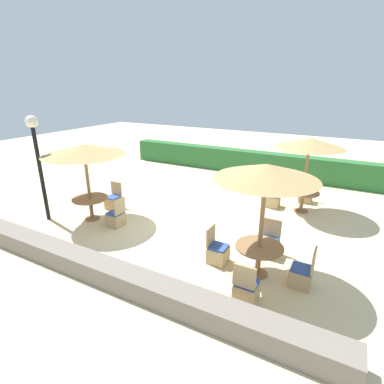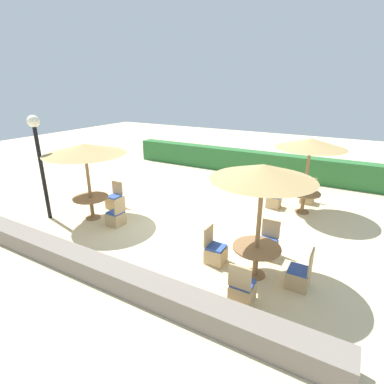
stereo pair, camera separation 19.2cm
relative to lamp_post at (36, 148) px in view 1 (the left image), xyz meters
name	(u,v)px [view 1 (the left image)]	position (x,y,z in m)	size (l,w,h in m)	color
ground_plane	(183,224)	(4.08, 1.74, -2.35)	(40.00, 40.00, 0.00)	beige
hedge_row	(250,162)	(4.08, 8.34, -1.80)	(13.00, 0.70, 1.11)	#2D6B33
stone_border	(108,273)	(4.08, -1.57, -2.12)	(10.00, 0.56, 0.47)	slate
lamp_post	(36,148)	(0.00, 0.00, 0.00)	(0.36, 0.36, 3.32)	black
parasol_front_right	(266,172)	(6.91, 0.31, 0.11)	(2.20, 2.20, 2.64)	olive
round_table_front_right	(259,252)	(6.91, 0.31, -1.77)	(1.08, 1.08, 0.74)	olive
patio_chair_front_right_south	(246,290)	(6.97, -0.69, -2.09)	(0.46, 0.46, 0.93)	tan
patio_chair_front_right_east	(302,275)	(7.88, 0.36, -2.09)	(0.46, 0.46, 0.93)	tan
patio_chair_front_right_west	(217,252)	(5.88, 0.34, -2.09)	(0.46, 0.46, 0.93)	tan
patio_chair_front_right_north	(269,246)	(6.91, 1.28, -2.09)	(0.46, 0.46, 0.93)	tan
parasol_back_right	(310,143)	(7.15, 4.62, 0.03)	(2.23, 2.23, 2.55)	olive
round_table_back_right	(302,196)	(7.15, 4.62, -1.78)	(1.07, 1.07, 0.72)	olive
patio_chair_back_right_west	(272,200)	(6.16, 4.57, -2.09)	(0.46, 0.46, 0.93)	tan
patio_chair_back_right_north	(306,195)	(7.15, 5.63, -2.09)	(0.46, 0.46, 0.93)	tan
parasol_front_left	(84,150)	(1.25, 0.69, -0.05)	(2.51, 2.51, 2.47)	olive
round_table_front_left	(90,202)	(1.25, 0.69, -1.76)	(1.12, 1.12, 0.74)	olive
patio_chair_front_left_east	(116,218)	(2.29, 0.70, -2.09)	(0.46, 0.46, 0.93)	tan
patio_chair_front_left_north	(114,201)	(1.25, 1.72, -2.09)	(0.46, 0.46, 0.93)	tan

